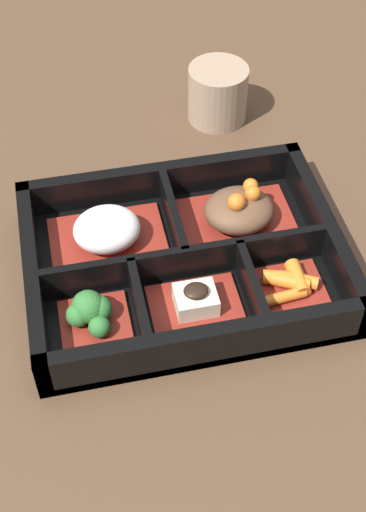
{
  "coord_description": "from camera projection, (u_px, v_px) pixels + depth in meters",
  "views": [
    {
      "loc": [
        -0.1,
        -0.46,
        0.56
      ],
      "look_at": [
        0.0,
        0.0,
        0.03
      ],
      "focal_mm": 50.0,
      "sensor_mm": 36.0,
      "label": 1
    }
  ],
  "objects": [
    {
      "name": "bowl_rice",
      "position": [
        107.0,
        233.0,
        0.73
      ],
      "size": [
        0.12,
        0.09,
        0.04
      ],
      "color": "maroon",
      "rests_on": "bento_base"
    },
    {
      "name": "bowl_stew",
      "position": [
        239.0,
        212.0,
        0.74
      ],
      "size": [
        0.12,
        0.09,
        0.05
      ],
      "color": "maroon",
      "rests_on": "bento_base"
    },
    {
      "name": "tea_cup",
      "position": [
        218.0,
        92.0,
        0.87
      ],
      "size": [
        0.07,
        0.07,
        0.07
      ],
      "color": "gray",
      "rests_on": "ground_plane"
    },
    {
      "name": "bento_rim",
      "position": [
        184.0,
        259.0,
        0.71
      ],
      "size": [
        0.31,
        0.23,
        0.05
      ],
      "color": "black",
      "rests_on": "ground_plane"
    },
    {
      "name": "ground_plane",
      "position": [
        183.0,
        272.0,
        0.73
      ],
      "size": [
        3.0,
        3.0,
        0.0
      ],
      "primitive_type": "plane",
      "color": "#4C3523"
    },
    {
      "name": "bowl_carrots",
      "position": [
        291.0,
        286.0,
        0.69
      ],
      "size": [
        0.07,
        0.07,
        0.02
      ],
      "color": "maroon",
      "rests_on": "bento_base"
    },
    {
      "name": "bento_base",
      "position": [
        183.0,
        269.0,
        0.72
      ],
      "size": [
        0.31,
        0.23,
        0.01
      ],
      "color": "black",
      "rests_on": "ground_plane"
    },
    {
      "name": "bowl_tofu",
      "position": [
        196.0,
        303.0,
        0.68
      ],
      "size": [
        0.09,
        0.07,
        0.03
      ],
      "color": "maroon",
      "rests_on": "bento_base"
    },
    {
      "name": "bowl_greens",
      "position": [
        91.0,
        313.0,
        0.66
      ],
      "size": [
        0.07,
        0.07,
        0.04
      ],
      "color": "maroon",
      "rests_on": "bento_base"
    }
  ]
}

